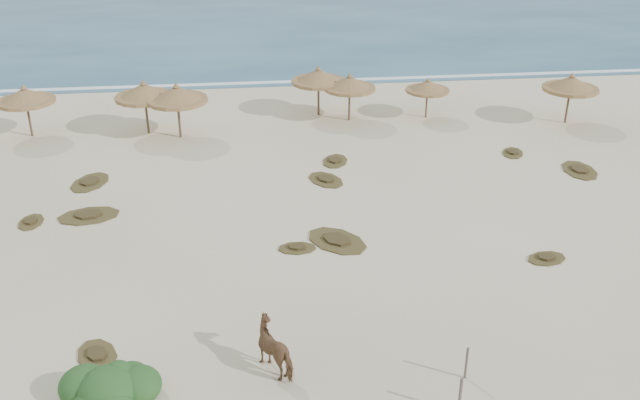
{
  "coord_description": "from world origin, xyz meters",
  "views": [
    {
      "loc": [
        -2.1,
        -21.8,
        14.34
      ],
      "look_at": [
        0.94,
        5.0,
        1.13
      ],
      "focal_mm": 40.0,
      "sensor_mm": 36.0,
      "label": 1
    }
  ],
  "objects_px": {
    "bush": "(109,391)",
    "horse": "(277,347)",
    "palapa_1": "(177,95)",
    "palapa_0": "(25,96)"
  },
  "relations": [
    {
      "from": "bush",
      "to": "horse",
      "type": "bearing_deg",
      "value": 11.59
    },
    {
      "from": "palapa_1",
      "to": "palapa_0",
      "type": "bearing_deg",
      "value": 172.18
    },
    {
      "from": "horse",
      "to": "palapa_0",
      "type": "bearing_deg",
      "value": -95.42
    },
    {
      "from": "palapa_0",
      "to": "horse",
      "type": "bearing_deg",
      "value": -59.88
    },
    {
      "from": "horse",
      "to": "palapa_1",
      "type": "bearing_deg",
      "value": -113.88
    },
    {
      "from": "palapa_0",
      "to": "horse",
      "type": "distance_m",
      "value": 24.98
    },
    {
      "from": "palapa_1",
      "to": "horse",
      "type": "bearing_deg",
      "value": -78.34
    },
    {
      "from": "palapa_0",
      "to": "palapa_1",
      "type": "height_order",
      "value": "palapa_1"
    },
    {
      "from": "horse",
      "to": "bush",
      "type": "relative_size",
      "value": 0.63
    },
    {
      "from": "palapa_0",
      "to": "bush",
      "type": "distance_m",
      "value": 23.89
    }
  ]
}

